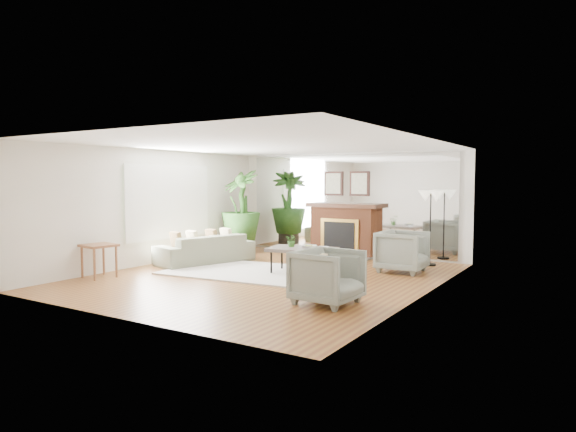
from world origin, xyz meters
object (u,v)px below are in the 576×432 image
Objects in this scene: fireplace at (343,228)px; coffee_table at (302,250)px; floor_lamp at (431,202)px; armchair_front at (328,277)px; side_table at (99,250)px; potted_ficus at (241,209)px; armchair_back at (402,251)px; sofa at (205,249)px.

fireplace reaches higher than coffee_table.
fireplace is 2.37m from floor_lamp.
coffee_table is 3.10m from floor_lamp.
armchair_front reaches higher than side_table.
fireplace is 2.61m from potted_ficus.
floor_lamp is (4.89, 4.66, 0.84)m from side_table.
potted_ficus reaches higher than armchair_back.
floor_lamp is at bearing 135.00° from sofa.
side_table is at bearing -136.39° from floor_lamp.
armchair_front is 5.69m from potted_ficus.
side_table is at bearing 3.04° from sofa.
coffee_table is (0.42, -2.69, -0.19)m from fireplace.
armchair_back is 1.01× the size of armchair_front.
floor_lamp is at bearing -9.04° from fireplace.
floor_lamp reaches higher than coffee_table.
fireplace is at bearing 21.91° from potted_ficus.
sofa is 2.38× the size of armchair_back.
armchair_front is 1.42× the size of side_table.
side_table is 0.39× the size of floor_lamp.
armchair_back is at bearing -6.14° from potted_ficus.
coffee_table is at bearing 127.63° from armchair_back.
sofa is at bearing 76.21° from side_table.
armchair_back is 0.56× the size of floor_lamp.
potted_ficus is (-4.38, 0.47, 0.70)m from armchair_back.
side_table is (-3.07, -2.32, 0.06)m from coffee_table.
potted_ficus is 1.30× the size of floor_lamp.
armchair_back is (1.58, 1.26, -0.06)m from coffee_table.
floor_lamp is (0.24, 1.07, 0.96)m from armchair_back.
potted_ficus is at bearing -152.98° from sofa.
fireplace is 2.25× the size of armchair_back.
coffee_table is 0.65× the size of sofa.
fireplace is 0.98× the size of potted_ficus.
armchair_back is at bearing 38.61° from coffee_table.
floor_lamp is (2.24, -0.36, 0.72)m from fireplace.
armchair_back is (4.08, 1.23, 0.10)m from sofa.
potted_ficus is at bearing -172.57° from floor_lamp.
side_table is (-0.58, -2.35, 0.21)m from sofa.
sofa is at bearing 68.06° from armchair_front.
floor_lamp is (4.62, 0.60, 0.26)m from potted_ficus.
coffee_table is 2.50m from sofa.
armchair_front is (1.95, -4.58, -0.25)m from fireplace.
potted_ficus is at bearing 86.20° from side_table.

